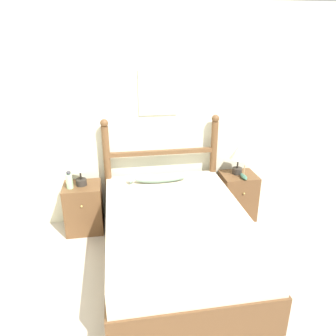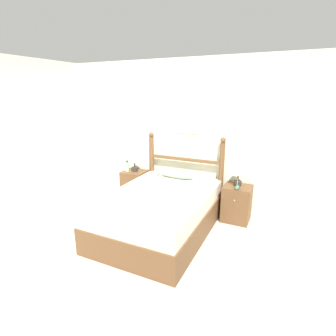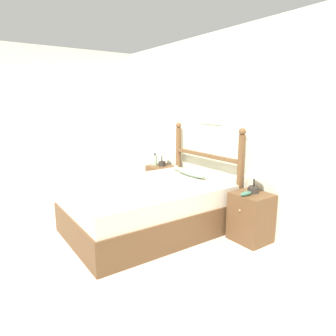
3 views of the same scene
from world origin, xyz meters
name	(u,v)px [view 2 (image 2 of 3)]	position (x,y,z in m)	size (l,w,h in m)	color
ground_plane	(123,249)	(0.00, 0.00, 0.00)	(16.00, 16.00, 0.00)	#B7AD9E
wall_back	(176,135)	(0.00, 1.73, 1.28)	(6.40, 0.08, 2.55)	beige
wall_left	(5,141)	(-2.13, 0.04, 1.28)	(0.08, 6.40, 2.55)	beige
bed	(160,213)	(0.23, 0.64, 0.30)	(1.38, 2.00, 0.61)	brown
headboard	(184,169)	(0.23, 1.60, 0.71)	(1.39, 0.09, 1.33)	brown
nightstand_left	(135,186)	(-0.73, 1.48, 0.29)	(0.43, 0.41, 0.59)	brown
nightstand_right	(237,203)	(1.19, 1.48, 0.29)	(0.43, 0.41, 0.59)	brown
table_lamp_left	(134,158)	(-0.72, 1.49, 0.83)	(0.20, 0.20, 0.37)	#2D2823
table_lamp_right	(239,170)	(1.17, 1.52, 0.83)	(0.20, 0.20, 0.37)	#2D2823
bottle	(127,166)	(-0.85, 1.43, 0.68)	(0.07, 0.07, 0.21)	#99C699
model_boat	(237,187)	(1.20, 1.36, 0.61)	(0.06, 0.18, 0.17)	#386651
fish_pillow	(176,175)	(0.17, 1.38, 0.66)	(0.66, 0.13, 0.10)	gray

